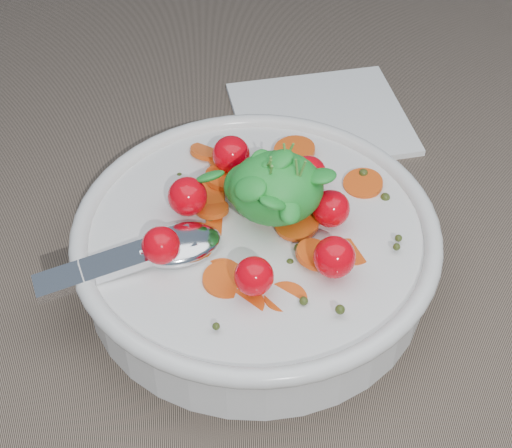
{
  "coord_description": "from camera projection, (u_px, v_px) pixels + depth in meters",
  "views": [
    {
      "loc": [
        -0.01,
        -0.38,
        0.41
      ],
      "look_at": [
        0.0,
        -0.01,
        0.05
      ],
      "focal_mm": 55.0,
      "sensor_mm": 36.0,
      "label": 1
    }
  ],
  "objects": [
    {
      "name": "ground",
      "position": [
        252.0,
        261.0,
        0.56
      ],
      "size": [
        6.0,
        6.0,
        0.0
      ],
      "primitive_type": "plane",
      "color": "#776555",
      "rests_on": "ground"
    },
    {
      "name": "napkin",
      "position": [
        321.0,
        118.0,
        0.67
      ],
      "size": [
        0.16,
        0.15,
        0.01
      ],
      "primitive_type": "cube",
      "rotation": [
        0.0,
        0.0,
        0.15
      ],
      "color": "white",
      "rests_on": "ground"
    },
    {
      "name": "bowl",
      "position": [
        256.0,
        246.0,
        0.53
      ],
      "size": [
        0.26,
        0.25,
        0.1
      ],
      "color": "silver",
      "rests_on": "ground"
    }
  ]
}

